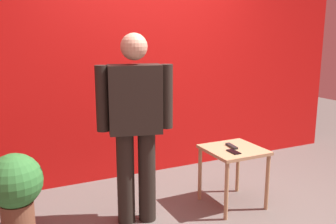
# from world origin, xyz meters

# --- Properties ---
(back_wall_red) EXTENTS (5.30, 0.12, 3.36)m
(back_wall_red) POSITION_xyz_m (0.00, 1.51, 1.68)
(back_wall_red) COLOR red
(back_wall_red) RESTS_ON ground_plane
(standing_person) EXTENTS (0.64, 0.32, 1.62)m
(standing_person) POSITION_xyz_m (-0.60, 0.42, 0.91)
(standing_person) COLOR black
(standing_person) RESTS_ON ground_plane
(side_table) EXTENTS (0.51, 0.51, 0.56)m
(side_table) POSITION_xyz_m (0.34, 0.31, 0.47)
(side_table) COLOR tan
(side_table) RESTS_ON ground_plane
(cell_phone) EXTENTS (0.07, 0.14, 0.01)m
(cell_phone) POSITION_xyz_m (0.26, 0.21, 0.57)
(cell_phone) COLOR black
(cell_phone) RESTS_ON side_table
(tv_remote) EXTENTS (0.06, 0.17, 0.02)m
(tv_remote) POSITION_xyz_m (0.34, 0.35, 0.57)
(tv_remote) COLOR black
(tv_remote) RESTS_ON side_table
(potted_plant) EXTENTS (0.44, 0.44, 0.69)m
(potted_plant) POSITION_xyz_m (-1.55, 0.61, 0.41)
(potted_plant) COLOR brown
(potted_plant) RESTS_ON ground_plane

